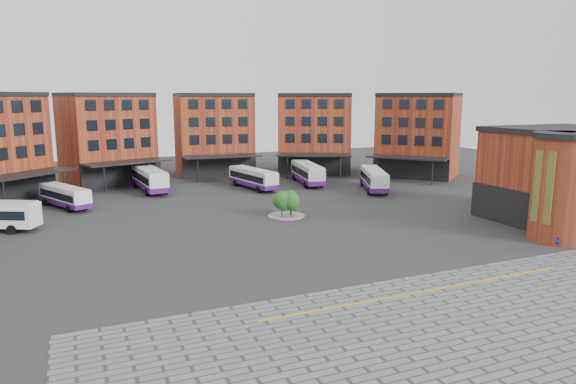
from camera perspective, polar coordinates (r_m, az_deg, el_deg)
name	(u,v)px	position (r m, az deg, el deg)	size (l,w,h in m)	color
ground	(316,244)	(49.55, 3.10, -5.84)	(160.00, 160.00, 0.00)	#28282B
paving_zone	(512,338)	(33.97, 23.61, -14.67)	(50.00, 22.00, 0.02)	slate
yellow_line	(425,291)	(39.33, 15.01, -10.60)	(26.00, 0.15, 0.02)	gold
main_building	(182,140)	(82.75, -11.75, 5.66)	(94.14, 42.48, 14.60)	#944420
east_building	(562,176)	(64.19, 28.13, 1.53)	(17.40, 15.40, 10.60)	#944420
tree_island	(288,202)	(60.21, -0.01, -1.12)	(4.40, 4.40, 3.18)	gray
bus_b	(65,196)	(71.22, -23.56, -0.42)	(6.28, 9.88, 2.78)	white
bus_c	(150,179)	(79.50, -15.12, 1.43)	(3.81, 12.36, 3.43)	white
bus_d	(253,178)	(79.05, -3.92, 1.57)	(4.63, 11.13, 3.06)	silver
bus_e	(307,173)	(83.18, 2.16, 2.13)	(4.77, 12.04, 3.31)	silver
bus_f	(374,179)	(78.44, 9.50, 1.44)	(6.89, 11.46, 3.20)	silver
blue_car	(566,236)	(56.70, 28.52, -4.30)	(1.48, 4.25, 1.40)	#0D18B1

